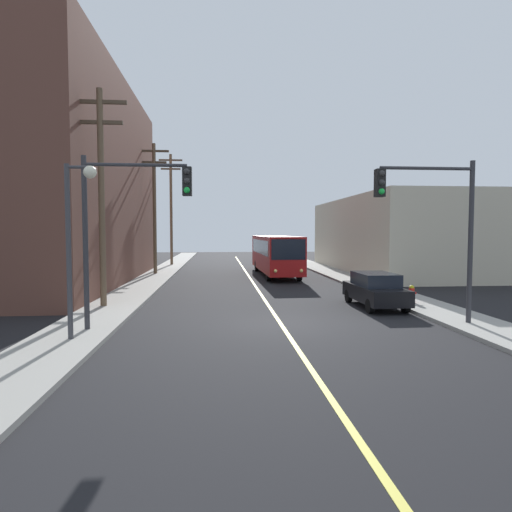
{
  "coord_description": "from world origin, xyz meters",
  "views": [
    {
      "loc": [
        -2.34,
        -16.25,
        3.53
      ],
      "look_at": [
        0.0,
        11.12,
        2.0
      ],
      "focal_mm": 30.21,
      "sensor_mm": 36.0,
      "label": 1
    }
  ],
  "objects": [
    {
      "name": "ground_plane",
      "position": [
        0.0,
        0.0,
        0.0
      ],
      "size": [
        120.0,
        120.0,
        0.0
      ],
      "primitive_type": "plane",
      "color": "black"
    },
    {
      "name": "sidewalk_left",
      "position": [
        -7.25,
        10.0,
        0.07
      ],
      "size": [
        2.5,
        90.0,
        0.15
      ],
      "primitive_type": "cube",
      "color": "gray",
      "rests_on": "ground"
    },
    {
      "name": "sidewalk_right",
      "position": [
        7.25,
        10.0,
        0.07
      ],
      "size": [
        2.5,
        90.0,
        0.15
      ],
      "primitive_type": "cube",
      "color": "gray",
      "rests_on": "ground"
    },
    {
      "name": "lane_stripe_center",
      "position": [
        0.0,
        15.0,
        0.01
      ],
      "size": [
        0.16,
        60.0,
        0.01
      ],
      "primitive_type": "cube",
      "color": "#D8CC4C",
      "rests_on": "ground"
    },
    {
      "name": "building_left_brick",
      "position": [
        -13.49,
        13.74,
        6.83
      ],
      "size": [
        10.0,
        22.58,
        13.66
      ],
      "color": "brown",
      "rests_on": "ground"
    },
    {
      "name": "building_right_warehouse",
      "position": [
        14.49,
        21.16,
        3.24
      ],
      "size": [
        12.0,
        21.54,
        6.48
      ],
      "color": "beige",
      "rests_on": "ground"
    },
    {
      "name": "city_bus",
      "position": [
        2.2,
        18.52,
        1.82
      ],
      "size": [
        2.81,
        12.2,
        3.2
      ],
      "color": "maroon",
      "rests_on": "ground"
    },
    {
      "name": "parked_car_black",
      "position": [
        4.95,
        3.28,
        0.84
      ],
      "size": [
        1.86,
        4.42,
        1.62
      ],
      "color": "black",
      "rests_on": "ground"
    },
    {
      "name": "utility_pole_near",
      "position": [
        -7.65,
        3.88,
        5.55
      ],
      "size": [
        2.4,
        0.28,
        9.8
      ],
      "color": "brown",
      "rests_on": "sidewalk_left"
    },
    {
      "name": "utility_pole_mid",
      "position": [
        -7.57,
        19.46,
        5.92
      ],
      "size": [
        2.4,
        0.28,
        10.52
      ],
      "color": "brown",
      "rests_on": "sidewalk_left"
    },
    {
      "name": "utility_pole_far",
      "position": [
        -7.3,
        29.15,
        6.37
      ],
      "size": [
        2.4,
        0.28,
        11.39
      ],
      "color": "brown",
      "rests_on": "sidewalk_left"
    },
    {
      "name": "traffic_signal_left_corner",
      "position": [
        -5.41,
        -0.96,
        4.3
      ],
      "size": [
        3.75,
        0.48,
        6.0
      ],
      "color": "#2D2D33",
      "rests_on": "sidewalk_left"
    },
    {
      "name": "traffic_signal_right_corner",
      "position": [
        5.41,
        -1.05,
        4.3
      ],
      "size": [
        3.75,
        0.48,
        6.0
      ],
      "color": "#2D2D33",
      "rests_on": "sidewalk_right"
    },
    {
      "name": "street_lamp_left",
      "position": [
        -6.83,
        -2.33,
        3.74
      ],
      "size": [
        0.98,
        0.4,
        5.5
      ],
      "color": "#38383D",
      "rests_on": "sidewalk_left"
    },
    {
      "name": "fire_hydrant",
      "position": [
        6.85,
        3.54,
        0.58
      ],
      "size": [
        0.44,
        0.26,
        0.84
      ],
      "color": "red",
      "rests_on": "sidewalk_right"
    }
  ]
}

